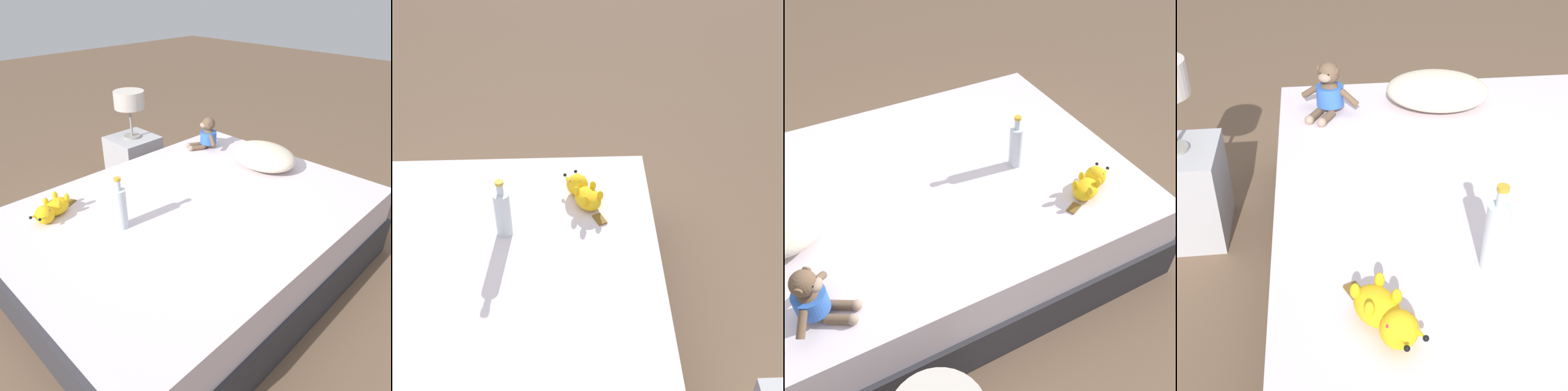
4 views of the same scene
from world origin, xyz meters
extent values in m
plane|color=brown|center=(0.00, 0.00, 0.00)|extent=(16.00, 16.00, 0.00)
cube|color=#2D2D33|center=(0.00, 0.00, 0.12)|extent=(1.55, 2.01, 0.24)
cube|color=silver|center=(0.00, 0.00, 0.36)|extent=(1.50, 1.95, 0.23)
ellipsoid|color=yellow|center=(-0.46, -0.60, 0.51)|extent=(0.16, 0.18, 0.08)
sphere|color=yellow|center=(-0.42, -0.70, 0.52)|extent=(0.10, 0.10, 0.10)
cone|color=yellow|center=(-0.37, -0.72, 0.53)|extent=(0.05, 0.07, 0.05)
sphere|color=black|center=(-0.36, -0.75, 0.54)|extent=(0.02, 0.02, 0.02)
cone|color=yellow|center=(-0.42, -0.75, 0.53)|extent=(0.05, 0.07, 0.05)
sphere|color=black|center=(-0.41, -0.77, 0.54)|extent=(0.02, 0.02, 0.02)
sphere|color=red|center=(-0.39, -0.68, 0.55)|extent=(0.02, 0.02, 0.02)
sphere|color=red|center=(-0.44, -0.71, 0.55)|extent=(0.02, 0.02, 0.02)
ellipsoid|color=yellow|center=(-0.41, -0.61, 0.55)|extent=(0.04, 0.04, 0.05)
ellipsoid|color=yellow|center=(-0.49, -0.65, 0.55)|extent=(0.04, 0.04, 0.05)
ellipsoid|color=yellow|center=(-0.45, -0.55, 0.55)|extent=(0.04, 0.04, 0.05)
ellipsoid|color=yellow|center=(-0.52, -0.58, 0.55)|extent=(0.04, 0.04, 0.05)
cube|color=brown|center=(-0.51, -0.51, 0.48)|extent=(0.07, 0.08, 0.01)
cylinder|color=silver|center=(-0.10, -0.44, 0.58)|extent=(0.07, 0.07, 0.22)
cylinder|color=silver|center=(-0.10, -0.44, 0.72)|extent=(0.03, 0.03, 0.05)
cylinder|color=gold|center=(-0.10, -0.44, 0.75)|extent=(0.03, 0.03, 0.01)
camera|label=1|loc=(1.34, -1.37, 1.60)|focal=35.69mm
camera|label=2|loc=(-0.39, 1.37, 2.19)|focal=52.94mm
camera|label=3|loc=(-1.62, 0.57, 1.90)|focal=41.08mm
camera|label=4|loc=(-0.59, -1.60, 1.55)|focal=49.57mm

